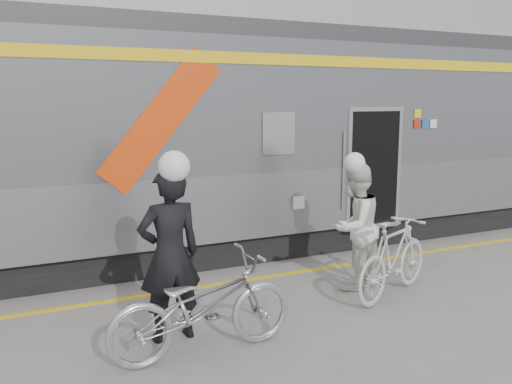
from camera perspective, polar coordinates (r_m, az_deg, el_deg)
ground at (r=6.84m, az=6.21°, el=-14.56°), size 90.00×90.00×0.00m
train at (r=10.33m, az=-2.47°, el=5.51°), size 24.00×3.17×4.10m
safety_strip at (r=8.61m, az=-1.39°, el=-9.28°), size 24.00×0.12×0.01m
man at (r=6.40m, az=-9.08°, el=-6.55°), size 0.76×0.52×2.05m
bicycle_left at (r=6.11m, az=-5.63°, el=-11.84°), size 2.17×0.82×1.13m
woman at (r=8.20m, az=10.33°, el=-3.59°), size 1.12×1.01×1.88m
bicycle_right at (r=8.05m, az=14.29°, el=-6.72°), size 1.96×1.23×1.14m
helmet_man at (r=6.17m, az=-9.38°, el=4.24°), size 0.36×0.36×0.36m
helmet_woman at (r=8.02m, az=10.56°, el=4.02°), size 0.30×0.30×0.30m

